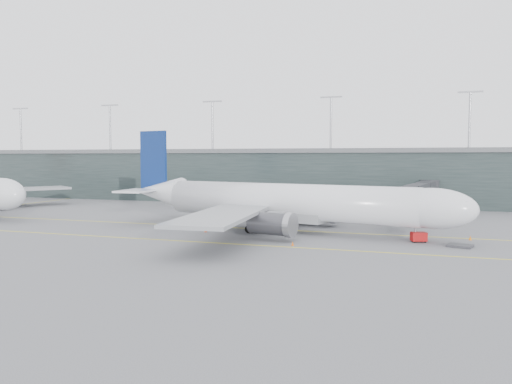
% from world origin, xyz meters
% --- Properties ---
extents(ground, '(320.00, 320.00, 0.00)m').
position_xyz_m(ground, '(0.00, 0.00, 0.00)').
color(ground, '#545459').
rests_on(ground, ground).
extents(taxiline_a, '(160.00, 0.25, 0.02)m').
position_xyz_m(taxiline_a, '(0.00, -4.00, 0.01)').
color(taxiline_a, yellow).
rests_on(taxiline_a, ground).
extents(taxiline_b, '(160.00, 0.25, 0.02)m').
position_xyz_m(taxiline_b, '(0.00, -20.00, 0.01)').
color(taxiline_b, yellow).
rests_on(taxiline_b, ground).
extents(taxiline_lead_main, '(0.25, 60.00, 0.02)m').
position_xyz_m(taxiline_lead_main, '(5.00, 20.00, 0.01)').
color(taxiline_lead_main, yellow).
rests_on(taxiline_lead_main, ground).
extents(taxiline_lead_adj, '(0.25, 60.00, 0.02)m').
position_xyz_m(taxiline_lead_adj, '(-75.00, 20.00, 0.01)').
color(taxiline_lead_adj, yellow).
rests_on(taxiline_lead_adj, ground).
extents(terminal, '(240.00, 36.00, 29.00)m').
position_xyz_m(terminal, '(-0.00, 58.00, 7.62)').
color(terminal, '#1F2A29').
rests_on(terminal, ground).
extents(main_aircraft, '(64.23, 59.49, 18.11)m').
position_xyz_m(main_aircraft, '(5.82, -5.37, 5.08)').
color(main_aircraft, silver).
rests_on(main_aircraft, ground).
extents(jet_bridge, '(12.02, 47.79, 7.31)m').
position_xyz_m(jet_bridge, '(26.96, 25.60, 5.48)').
color(jet_bridge, '#2B2C31').
rests_on(jet_bridge, ground).
extents(gse_cart, '(2.60, 2.11, 1.53)m').
position_xyz_m(gse_cart, '(28.12, -9.95, 0.85)').
color(gse_cart, '#A00B0C').
rests_on(gse_cart, ground).
extents(baggage_dolly, '(3.92, 3.51, 0.33)m').
position_xyz_m(baggage_dolly, '(33.78, -12.34, 0.20)').
color(baggage_dolly, '#36363B').
rests_on(baggage_dolly, ground).
extents(uld_a, '(2.23, 1.91, 1.81)m').
position_xyz_m(uld_a, '(-4.37, 10.70, 0.95)').
color(uld_a, '#3D3E43').
rests_on(uld_a, ground).
extents(uld_b, '(2.06, 1.79, 1.63)m').
position_xyz_m(uld_b, '(-1.70, 11.34, 0.86)').
color(uld_b, '#3D3E43').
rests_on(uld_b, ground).
extents(uld_c, '(2.79, 2.53, 2.07)m').
position_xyz_m(uld_c, '(0.95, 11.61, 1.09)').
color(uld_c, '#3D3E43').
rests_on(uld_c, ground).
extents(cone_nose, '(0.45, 0.45, 0.72)m').
position_xyz_m(cone_nose, '(35.75, -5.52, 0.36)').
color(cone_nose, orange).
rests_on(cone_nose, ground).
extents(cone_wing_stbd, '(0.41, 0.41, 0.65)m').
position_xyz_m(cone_wing_stbd, '(10.67, -18.77, 0.33)').
color(cone_wing_stbd, '#DE5B0C').
rests_on(cone_wing_stbd, ground).
extents(cone_wing_port, '(0.43, 0.43, 0.68)m').
position_xyz_m(cone_wing_port, '(7.46, 11.30, 0.34)').
color(cone_wing_port, '#CC6E0B').
rests_on(cone_wing_port, ground).
extents(cone_tail, '(0.50, 0.50, 0.79)m').
position_xyz_m(cone_tail, '(-6.71, -10.48, 0.40)').
color(cone_tail, '#F94A0D').
rests_on(cone_tail, ground).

